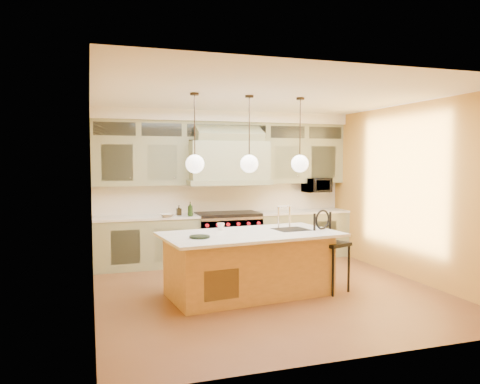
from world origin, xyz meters
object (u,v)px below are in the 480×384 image
object	(u,v)px
kitchen_island	(250,263)
microwave	(317,185)
counter_stool	(330,245)
range	(228,237)

from	to	relation	value
kitchen_island	microwave	bearing A→B (deg)	39.23
microwave	kitchen_island	bearing A→B (deg)	-134.35
kitchen_island	counter_stool	distance (m)	1.24
range	kitchen_island	bearing A→B (deg)	-98.20
range	counter_stool	world-z (taller)	counter_stool
counter_stool	range	bearing A→B (deg)	88.80
range	microwave	distance (m)	2.18
range	microwave	xyz separation A→B (m)	(1.95, 0.11, 0.96)
kitchen_island	microwave	xyz separation A→B (m)	(2.27, 2.32, 0.98)
range	microwave	world-z (taller)	microwave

